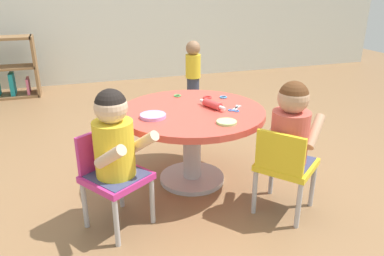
# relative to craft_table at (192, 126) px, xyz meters

# --- Properties ---
(ground_plane) EXTENTS (10.00, 10.00, 0.00)m
(ground_plane) POSITION_rel_craft_table_xyz_m (0.00, 0.00, -0.40)
(ground_plane) COLOR olive
(craft_table) EXTENTS (0.94, 0.94, 0.51)m
(craft_table) POSITION_rel_craft_table_xyz_m (0.00, 0.00, 0.00)
(craft_table) COLOR silver
(craft_table) RESTS_ON ground
(child_chair_left) EXTENTS (0.42, 0.42, 0.54)m
(child_chair_left) POSITION_rel_craft_table_xyz_m (-0.56, -0.33, -0.09)
(child_chair_left) COLOR #B7B7BC
(child_chair_left) RESTS_ON ground
(seated_child_left) EXTENTS (0.41, 0.44, 0.51)m
(seated_child_left) POSITION_rel_craft_table_xyz_m (-0.54, -0.36, 0.13)
(seated_child_left) COLOR #3F4772
(seated_child_left) RESTS_ON ground
(child_chair_right) EXTENTS (0.42, 0.42, 0.54)m
(child_chair_right) POSITION_rel_craft_table_xyz_m (0.38, -0.53, -0.09)
(child_chair_right) COLOR #B7B7BC
(child_chair_right) RESTS_ON ground
(seated_child_right) EXTENTS (0.44, 0.43, 0.51)m
(seated_child_right) POSITION_rel_craft_table_xyz_m (0.41, -0.50, 0.13)
(seated_child_right) COLOR #3F4772
(seated_child_right) RESTS_ON ground
(toddler_standing) EXTENTS (0.17, 0.17, 0.67)m
(toddler_standing) POSITION_rel_craft_table_xyz_m (0.60, 1.78, -0.04)
(toddler_standing) COLOR #33384C
(toddler_standing) RESTS_ON ground
(rolling_pin) EXTENTS (0.11, 0.22, 0.05)m
(rolling_pin) POSITION_rel_craft_table_xyz_m (0.13, -0.02, 0.14)
(rolling_pin) COLOR #D83F3F
(rolling_pin) RESTS_ON craft_table
(craft_scissors) EXTENTS (0.13, 0.14, 0.01)m
(craft_scissors) POSITION_rel_craft_table_xyz_m (0.26, -0.09, 0.12)
(craft_scissors) COLOR silver
(craft_scissors) RESTS_ON craft_table
(playdough_blob_0) EXTENTS (0.12, 0.12, 0.01)m
(playdough_blob_0) POSITION_rel_craft_table_xyz_m (0.11, -0.30, 0.12)
(playdough_blob_0) COLOR #B2E58C
(playdough_blob_0) RESTS_ON craft_table
(playdough_blob_1) EXTENTS (0.16, 0.16, 0.02)m
(playdough_blob_1) POSITION_rel_craft_table_xyz_m (-0.27, -0.07, 0.13)
(playdough_blob_1) COLOR #CC99E5
(playdough_blob_1) RESTS_ON craft_table
(cookie_cutter_0) EXTENTS (0.05, 0.05, 0.01)m
(cookie_cutter_0) POSITION_rel_craft_table_xyz_m (-0.01, 0.31, 0.12)
(cookie_cutter_0) COLOR #4CB259
(cookie_cutter_0) RESTS_ON craft_table
(cookie_cutter_1) EXTENTS (0.06, 0.06, 0.01)m
(cookie_cutter_1) POSITION_rel_craft_table_xyz_m (0.18, 0.20, 0.12)
(cookie_cutter_1) COLOR red
(cookie_cutter_1) RESTS_ON craft_table
(cookie_cutter_2) EXTENTS (0.05, 0.05, 0.01)m
(cookie_cutter_2) POSITION_rel_craft_table_xyz_m (0.29, 0.17, 0.12)
(cookie_cutter_2) COLOR #3F99D8
(cookie_cutter_2) RESTS_ON craft_table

